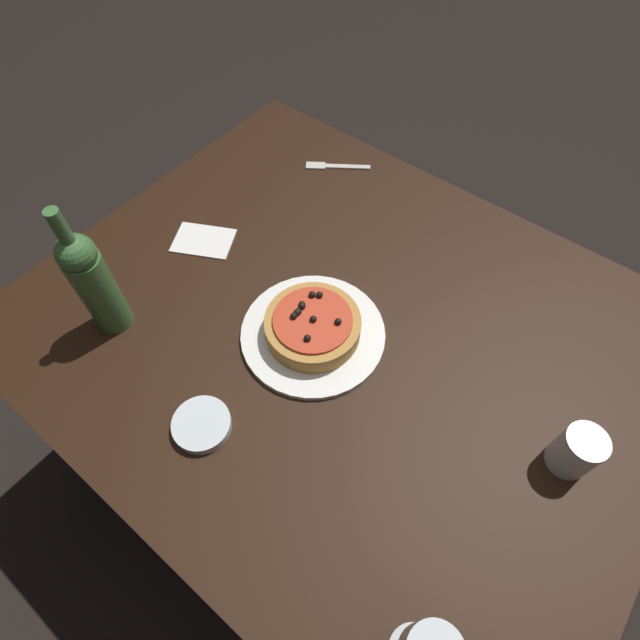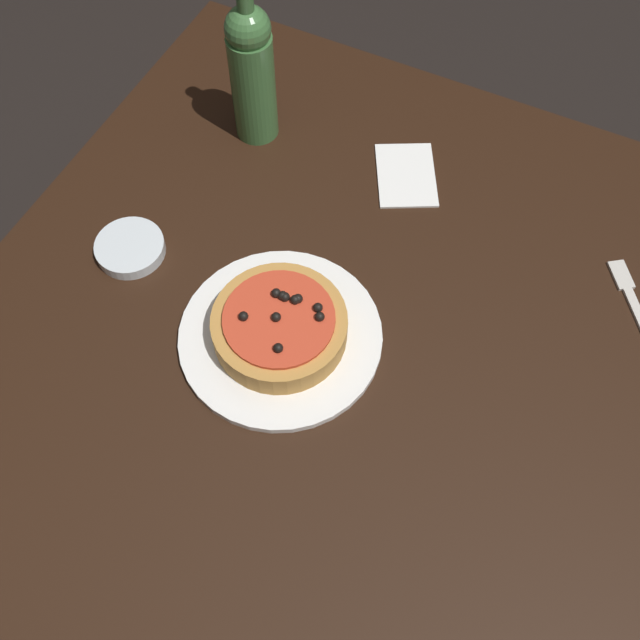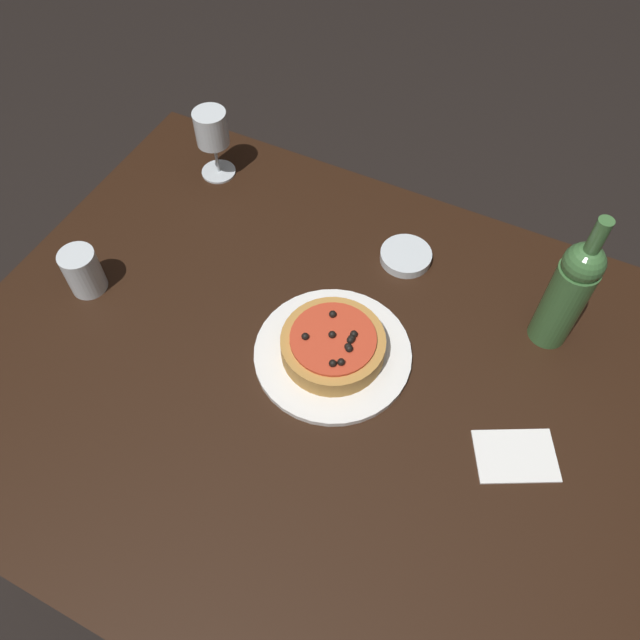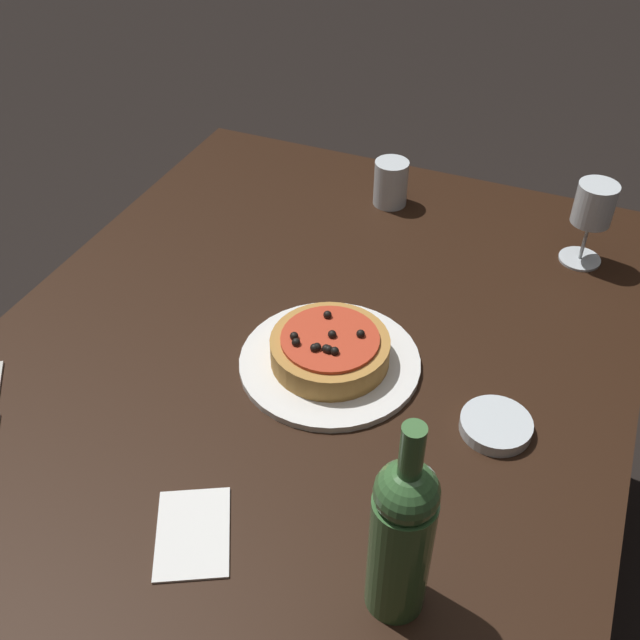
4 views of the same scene
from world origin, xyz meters
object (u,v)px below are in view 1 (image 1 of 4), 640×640
Objects in this scene: pizza at (313,325)px; wine_bottle at (93,281)px; dining_table at (341,347)px; side_bowl at (202,425)px; dinner_plate at (313,334)px; fork at (334,166)px; water_cup at (576,451)px.

wine_bottle is (0.35, 0.23, 0.10)m from pizza.
side_bowl is (0.07, 0.34, 0.09)m from dining_table.
dining_table is 4.19× the size of wine_bottle.
side_bowl is (0.03, 0.28, 0.00)m from dinner_plate.
side_bowl reaches higher than fork.
water_cup is at bearing -177.71° from dining_table.
dinner_plate is at bearing 87.45° from fork.
water_cup is (-0.52, -0.07, 0.04)m from dinner_plate.
dining_table is 6.72× the size of pizza.
fork is at bearing -25.05° from water_cup.
pizza is 0.53m from fork.
dinner_plate is 3.04× the size of water_cup.
water_cup reaches higher than pizza.
fork is at bearing -50.61° from dining_table.
dinner_plate is (0.04, 0.05, 0.09)m from dining_table.
wine_bottle reaches higher than pizza.
dinner_plate reaches higher than dining_table.
side_bowl is at bearing 32.69° from water_cup.
dining_table is 0.13m from pizza.
pizza is 1.80× the size of side_bowl.
dining_table is 0.50m from water_cup.
dining_table is at bearing -124.87° from dinner_plate.
water_cup reaches higher than dining_table.
water_cup reaches higher than dinner_plate.
side_bowl is (0.55, 0.35, -0.04)m from water_cup.
side_bowl is 0.72× the size of fork.
wine_bottle is 2.06× the size of fork.
pizza is at bearing 87.43° from fork.
water_cup is at bearing -172.16° from pizza.
fork is (0.29, -0.45, -0.00)m from dinner_plate.
side_bowl reaches higher than dining_table.
wine_bottle is 0.69m from fork.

